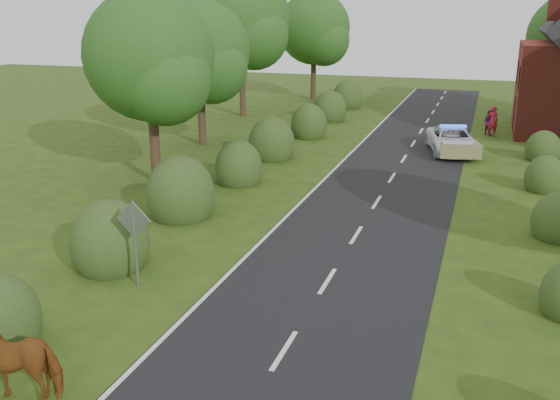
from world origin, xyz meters
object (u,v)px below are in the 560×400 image
(police_van, at_px, (452,140))
(pedestrian_purple, at_px, (489,122))
(pedestrian_red, at_px, (492,121))
(cow, at_px, (22,362))
(road_sign, at_px, (134,231))

(police_van, height_order, pedestrian_purple, pedestrian_purple)
(pedestrian_red, bearing_deg, pedestrian_purple, -71.69)
(police_van, relative_size, pedestrian_purple, 3.52)
(cow, height_order, pedestrian_purple, pedestrian_purple)
(road_sign, relative_size, police_van, 0.47)
(road_sign, height_order, cow, road_sign)
(police_van, xyz_separation_m, pedestrian_purple, (1.79, 5.95, 0.07))
(cow, xyz_separation_m, pedestrian_red, (8.71, 31.04, 0.17))
(cow, height_order, pedestrian_red, pedestrian_red)
(cow, relative_size, pedestrian_red, 1.16)
(police_van, height_order, pedestrian_red, pedestrian_red)
(police_van, xyz_separation_m, pedestrian_red, (2.00, 5.51, 0.23))
(road_sign, distance_m, cow, 5.35)
(police_van, distance_m, pedestrian_red, 5.87)
(cow, distance_m, pedestrian_red, 32.23)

